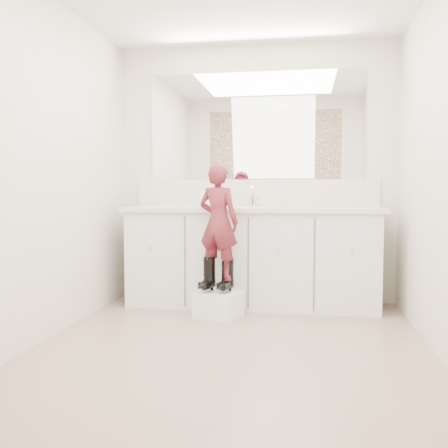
# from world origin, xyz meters

# --- Properties ---
(floor) EXTENTS (3.00, 3.00, 0.00)m
(floor) POSITION_xyz_m (0.00, 0.00, 0.00)
(floor) COLOR #846856
(floor) RESTS_ON ground
(wall_back) EXTENTS (2.60, 0.00, 2.60)m
(wall_back) POSITION_xyz_m (0.00, 1.50, 1.20)
(wall_back) COLOR beige
(wall_back) RESTS_ON floor
(wall_front) EXTENTS (2.60, 0.00, 2.60)m
(wall_front) POSITION_xyz_m (0.00, -1.50, 1.20)
(wall_front) COLOR beige
(wall_front) RESTS_ON floor
(wall_left) EXTENTS (0.00, 3.00, 3.00)m
(wall_left) POSITION_xyz_m (-1.30, 0.00, 1.20)
(wall_left) COLOR beige
(wall_left) RESTS_ON floor
(wall_right) EXTENTS (0.00, 3.00, 3.00)m
(wall_right) POSITION_xyz_m (1.30, 0.00, 1.20)
(wall_right) COLOR beige
(wall_right) RESTS_ON floor
(vanity_cabinet) EXTENTS (2.20, 0.55, 0.85)m
(vanity_cabinet) POSITION_xyz_m (0.00, 1.23, 0.42)
(vanity_cabinet) COLOR silver
(vanity_cabinet) RESTS_ON floor
(countertop) EXTENTS (2.28, 0.58, 0.04)m
(countertop) POSITION_xyz_m (0.00, 1.21, 0.87)
(countertop) COLOR beige
(countertop) RESTS_ON vanity_cabinet
(backsplash) EXTENTS (2.28, 0.03, 0.25)m
(backsplash) POSITION_xyz_m (0.00, 1.49, 1.02)
(backsplash) COLOR beige
(backsplash) RESTS_ON countertop
(mirror) EXTENTS (2.00, 0.02, 1.00)m
(mirror) POSITION_xyz_m (0.00, 1.49, 1.64)
(mirror) COLOR white
(mirror) RESTS_ON wall_back
(dot_panel) EXTENTS (2.00, 0.01, 1.20)m
(dot_panel) POSITION_xyz_m (0.00, -1.49, 1.65)
(dot_panel) COLOR #472819
(dot_panel) RESTS_ON wall_front
(faucet) EXTENTS (0.08, 0.08, 0.10)m
(faucet) POSITION_xyz_m (0.00, 1.38, 0.94)
(faucet) COLOR silver
(faucet) RESTS_ON countertop
(cup) EXTENTS (0.15, 0.15, 0.10)m
(cup) POSITION_xyz_m (0.24, 1.26, 0.94)
(cup) COLOR beige
(cup) RESTS_ON countertop
(soap_bottle) EXTENTS (0.10, 0.11, 0.18)m
(soap_bottle) POSITION_xyz_m (-0.44, 1.24, 0.98)
(soap_bottle) COLOR white
(soap_bottle) RESTS_ON countertop
(step_stool) EXTENTS (0.41, 0.37, 0.22)m
(step_stool) POSITION_xyz_m (-0.22, 0.75, 0.11)
(step_stool) COLOR white
(step_stool) RESTS_ON floor
(boot_left) EXTENTS (0.16, 0.21, 0.28)m
(boot_left) POSITION_xyz_m (-0.30, 0.75, 0.36)
(boot_left) COLOR black
(boot_left) RESTS_ON step_stool
(boot_right) EXTENTS (0.16, 0.21, 0.28)m
(boot_right) POSITION_xyz_m (-0.15, 0.75, 0.36)
(boot_right) COLOR black
(boot_right) RESTS_ON step_stool
(toddler) EXTENTS (0.39, 0.32, 0.93)m
(toddler) POSITION_xyz_m (-0.22, 0.75, 0.78)
(toddler) COLOR #9B2F3D
(toddler) RESTS_ON step_stool
(toothbrush) EXTENTS (0.13, 0.05, 0.06)m
(toothbrush) POSITION_xyz_m (-0.15, 0.75, 0.87)
(toothbrush) COLOR #F8608D
(toothbrush) RESTS_ON toddler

